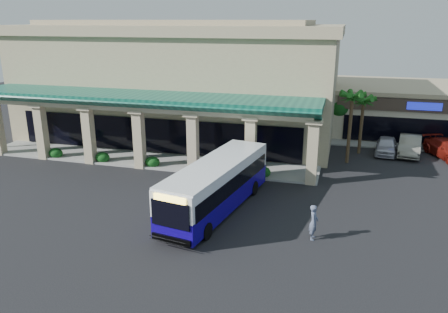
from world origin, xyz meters
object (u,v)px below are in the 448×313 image
(transit_bus, at_px, (217,186))
(car_silver, at_px, (386,146))
(pedestrian, at_px, (314,222))
(car_white, at_px, (410,145))
(car_red, at_px, (448,149))

(transit_bus, relative_size, car_silver, 2.58)
(transit_bus, height_order, car_silver, transit_bus)
(transit_bus, relative_size, pedestrian, 5.70)
(transit_bus, height_order, pedestrian, transit_bus)
(car_white, height_order, car_red, car_white)
(car_silver, distance_m, car_red, 5.01)
(car_silver, bearing_deg, car_white, 14.99)
(car_silver, xyz_separation_m, car_white, (1.96, 0.30, 0.10))
(pedestrian, relative_size, car_silver, 0.45)
(pedestrian, height_order, car_white, pedestrian)
(car_red, bearing_deg, pedestrian, -141.28)
(transit_bus, height_order, car_white, transit_bus)
(transit_bus, distance_m, car_red, 22.41)
(transit_bus, distance_m, car_white, 20.48)
(car_red, bearing_deg, car_white, 154.46)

